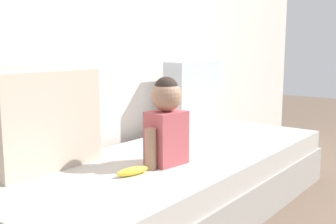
% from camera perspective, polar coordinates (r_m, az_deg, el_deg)
% --- Properties ---
extents(ground_plane, '(12.00, 12.00, 0.00)m').
position_cam_1_polar(ground_plane, '(2.42, 1.51, -14.14)').
color(ground_plane, brown).
extents(back_wall, '(5.48, 0.10, 2.44)m').
position_cam_1_polar(back_wall, '(2.62, -8.80, 14.81)').
color(back_wall, silver).
rests_on(back_wall, ground).
extents(couch, '(2.28, 0.88, 0.36)m').
position_cam_1_polar(couch, '(2.36, 1.53, -10.15)').
color(couch, '#9C978F').
rests_on(couch, ground).
extents(throw_pillow_left, '(0.55, 0.16, 0.48)m').
position_cam_1_polar(throw_pillow_left, '(2.06, -16.71, -1.14)').
color(throw_pillow_left, '#C1B29E').
rests_on(throw_pillow_left, couch).
extents(throw_pillow_right, '(0.49, 0.16, 0.49)m').
position_cam_1_polar(throw_pillow_right, '(2.95, 3.51, 2.36)').
color(throw_pillow_right, '#B2BCC6').
rests_on(throw_pillow_right, couch).
extents(toddler, '(0.30, 0.17, 0.45)m').
position_cam_1_polar(toddler, '(2.06, -0.24, -1.26)').
color(toddler, '#B24C51').
rests_on(toddler, couch).
extents(banana, '(0.18, 0.09, 0.04)m').
position_cam_1_polar(banana, '(1.93, -5.01, -8.27)').
color(banana, yellow).
rests_on(banana, couch).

